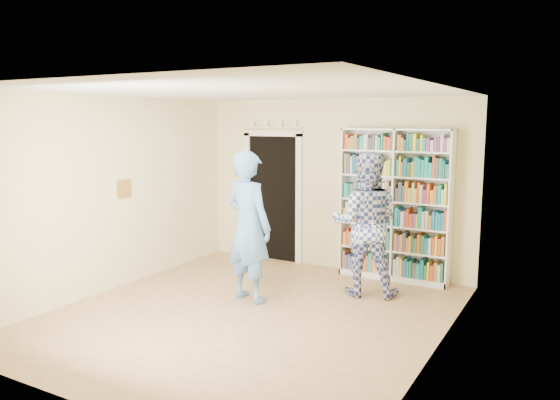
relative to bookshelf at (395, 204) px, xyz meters
name	(u,v)px	position (x,y,z in m)	size (l,w,h in m)	color
floor	(249,314)	(-1.06, -2.34, -1.14)	(5.00, 5.00, 0.00)	olive
ceiling	(247,91)	(-1.06, -2.34, 1.56)	(5.00, 5.00, 0.00)	white
wall_back	(333,185)	(-1.06, 0.16, 0.21)	(4.50, 4.50, 0.00)	beige
wall_left	(113,194)	(-3.31, -2.34, 0.21)	(5.00, 5.00, 0.00)	beige
wall_right	(439,224)	(1.19, -2.34, 0.21)	(5.00, 5.00, 0.00)	beige
bookshelf	(395,204)	(0.00, 0.00, 0.00)	(1.63, 0.31, 2.25)	white
doorway	(273,191)	(-2.16, 0.13, 0.04)	(1.10, 0.08, 2.43)	black
wall_art	(124,189)	(-3.29, -2.14, 0.26)	(0.03, 0.25, 0.25)	brown
man_blue	(249,227)	(-1.36, -1.88, -0.14)	(0.72, 0.47, 1.98)	#5586BD
man_plaid	(365,224)	(-0.12, -0.89, -0.16)	(0.95, 0.74, 1.96)	navy
paper_sheet	(366,230)	(-0.03, -1.10, -0.20)	(0.20, 0.01, 0.28)	white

